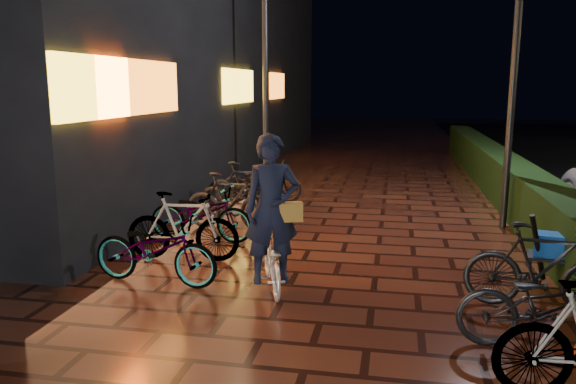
# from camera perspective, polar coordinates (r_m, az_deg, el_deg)

# --- Properties ---
(ground) EXTENTS (80.00, 80.00, 0.00)m
(ground) POSITION_cam_1_polar(r_m,az_deg,el_deg) (6.50, 3.24, -13.14)
(ground) COLOR #381911
(ground) RESTS_ON ground
(hedge) EXTENTS (0.70, 20.00, 1.00)m
(hedge) POSITION_cam_1_polar(r_m,az_deg,el_deg) (14.28, 20.97, 1.50)
(hedge) COLOR black
(hedge) RESTS_ON ground
(storefront_block) EXTENTS (12.09, 22.00, 9.00)m
(storefront_block) POSITION_cam_1_polar(r_m,az_deg,el_deg) (20.28, -20.36, 15.45)
(storefront_block) COLOR black
(storefront_block) RESTS_ON ground
(lamp_post_hedge) EXTENTS (0.46, 0.24, 4.91)m
(lamp_post_hedge) POSITION_cam_1_polar(r_m,az_deg,el_deg) (11.06, 21.92, 10.41)
(lamp_post_hedge) COLOR black
(lamp_post_hedge) RESTS_ON ground
(lamp_post_sf) EXTENTS (0.53, 0.20, 5.50)m
(lamp_post_sf) POSITION_cam_1_polar(r_m,az_deg,el_deg) (14.54, -2.31, 12.37)
(lamp_post_sf) COLOR black
(lamp_post_sf) RESTS_ON ground
(cyclist) EXTENTS (0.95, 1.51, 2.05)m
(cyclist) POSITION_cam_1_polar(r_m,az_deg,el_deg) (7.24, -1.68, -4.22)
(cyclist) COLOR silver
(cyclist) RESTS_ON ground
(cart_assembly) EXTENTS (0.66, 0.56, 1.02)m
(cart_assembly) POSITION_cam_1_polar(r_m,az_deg,el_deg) (8.21, 24.97, -5.15)
(cart_assembly) COLOR black
(cart_assembly) RESTS_ON ground
(parked_bikes_storefront) EXTENTS (2.12, 6.32, 1.06)m
(parked_bikes_storefront) POSITION_cam_1_polar(r_m,az_deg,el_deg) (10.30, -6.63, -1.23)
(parked_bikes_storefront) COLOR black
(parked_bikes_storefront) RESTS_ON ground
(parked_bikes_hedge) EXTENTS (1.99, 2.66, 1.06)m
(parked_bikes_hedge) POSITION_cam_1_polar(r_m,az_deg,el_deg) (6.33, 26.00, -9.98)
(parked_bikes_hedge) COLOR black
(parked_bikes_hedge) RESTS_ON ground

